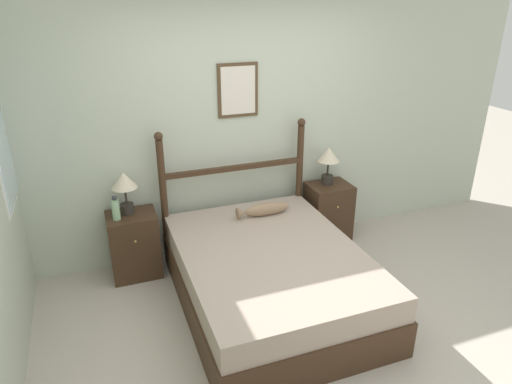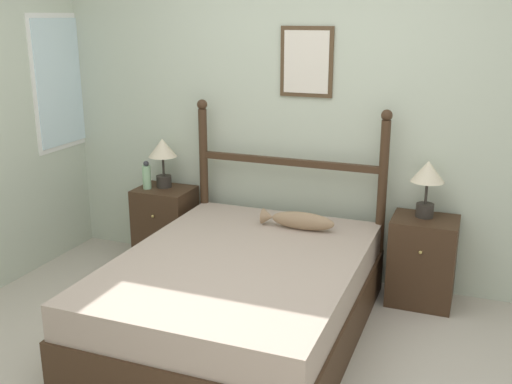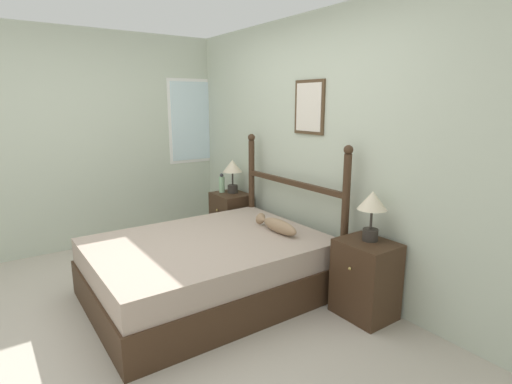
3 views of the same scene
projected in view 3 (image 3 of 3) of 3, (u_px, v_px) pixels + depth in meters
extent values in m
plane|color=#B7AD9E|center=(151.00, 321.00, 3.23)|extent=(16.00, 16.00, 0.00)
cube|color=beige|center=(314.00, 149.00, 3.91)|extent=(6.40, 0.06, 2.55)
cube|color=#4C3823|center=(309.00, 107.00, 3.83)|extent=(0.40, 0.02, 0.51)
cube|color=silver|center=(308.00, 107.00, 3.83)|extent=(0.34, 0.01, 0.45)
cube|color=beige|center=(79.00, 142.00, 4.65)|extent=(0.06, 6.40, 2.55)
cube|color=white|center=(205.00, 121.00, 5.50)|extent=(0.01, 1.07, 1.11)
cube|color=silver|center=(205.00, 121.00, 5.49)|extent=(0.01, 0.99, 1.03)
cube|color=#3D2819|center=(208.00, 279.00, 3.63)|extent=(1.51, 2.01, 0.32)
cube|color=tan|center=(208.00, 251.00, 3.57)|extent=(1.47, 1.97, 0.22)
cylinder|color=#3D2819|center=(252.00, 197.00, 4.64)|extent=(0.07, 0.07, 1.30)
sphere|color=#3D2819|center=(251.00, 137.00, 4.49)|extent=(0.08, 0.08, 0.08)
cylinder|color=#3D2819|center=(344.00, 228.00, 3.49)|extent=(0.07, 0.07, 1.30)
sphere|color=#3D2819|center=(348.00, 150.00, 3.34)|extent=(0.08, 0.08, 0.08)
cube|color=#3D2819|center=(292.00, 183.00, 4.00)|extent=(1.44, 0.05, 0.05)
cube|color=#3D2819|center=(231.00, 219.00, 4.93)|extent=(0.46, 0.37, 0.64)
sphere|color=tan|center=(217.00, 210.00, 4.78)|extent=(0.02, 0.02, 0.02)
cube|color=#3D2819|center=(366.00, 279.00, 3.25)|extent=(0.46, 0.37, 0.64)
sphere|color=tan|center=(350.00, 269.00, 3.11)|extent=(0.02, 0.02, 0.02)
cylinder|color=#2D2823|center=(233.00, 189.00, 4.89)|extent=(0.12, 0.12, 0.10)
cylinder|color=#2D2823|center=(233.00, 179.00, 4.86)|extent=(0.02, 0.02, 0.16)
cone|color=beige|center=(232.00, 166.00, 4.82)|extent=(0.23, 0.23, 0.15)
cylinder|color=#2D2823|center=(370.00, 235.00, 3.20)|extent=(0.12, 0.12, 0.10)
cylinder|color=#2D2823|center=(371.00, 219.00, 3.18)|extent=(0.02, 0.02, 0.16)
cone|color=beige|center=(372.00, 200.00, 3.14)|extent=(0.23, 0.23, 0.15)
cylinder|color=#99C699|center=(222.00, 185.00, 4.91)|extent=(0.07, 0.07, 0.19)
sphere|color=#333338|center=(222.00, 175.00, 4.88)|extent=(0.05, 0.05, 0.05)
ellipsoid|color=#997A5B|center=(280.00, 226.00, 3.71)|extent=(0.46, 0.11, 0.13)
cone|color=#997A5B|center=(263.00, 220.00, 3.93)|extent=(0.08, 0.12, 0.12)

